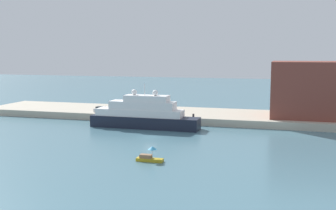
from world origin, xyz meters
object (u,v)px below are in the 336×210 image
object	(u,v)px
large_yacht	(143,115)
harbor_building	(312,89)
work_barge	(99,121)
small_motorboat	(149,156)
parked_car	(101,110)
person_figure	(118,108)
mooring_bollard	(193,116)

from	to	relation	value
large_yacht	harbor_building	distance (m)	41.40
work_barge	small_motorboat	bearing A→B (deg)	-52.85
harbor_building	large_yacht	bearing A→B (deg)	-156.53
parked_car	person_figure	distance (m)	4.58
person_figure	harbor_building	bearing A→B (deg)	4.41
parked_car	mooring_bollard	xyz separation A→B (m)	(25.32, -1.98, -0.21)
harbor_building	mooring_bollard	world-z (taller)	harbor_building
harbor_building	parked_car	distance (m)	53.57
large_yacht	person_figure	size ratio (longest dim) A/B	15.47
large_yacht	mooring_bollard	distance (m)	12.73
work_barge	harbor_building	world-z (taller)	harbor_building
large_yacht	small_motorboat	bearing A→B (deg)	-68.63
person_figure	mooring_bollard	xyz separation A→B (m)	(21.82, -4.93, -0.34)
harbor_building	parked_car	xyz separation A→B (m)	(-52.79, -6.75, -6.11)
harbor_building	parked_car	size ratio (longest dim) A/B	4.84
parked_car	large_yacht	bearing A→B (deg)	-32.34
small_motorboat	mooring_bollard	world-z (taller)	mooring_bollard
parked_car	person_figure	world-z (taller)	person_figure
mooring_bollard	person_figure	bearing A→B (deg)	167.27
large_yacht	person_figure	bearing A→B (deg)	132.89
harbor_building	person_figure	distance (m)	49.80
large_yacht	harbor_building	bearing A→B (deg)	23.47
large_yacht	parked_car	distance (m)	17.94
small_motorboat	person_figure	xyz separation A→B (m)	(-22.56, 40.41, 1.70)
person_figure	large_yacht	bearing A→B (deg)	-47.11
parked_car	mooring_bollard	world-z (taller)	parked_car
work_barge	mooring_bollard	xyz separation A→B (m)	(23.10, 4.01, 1.77)
large_yacht	mooring_bollard	bearing A→B (deg)	36.82
harbor_building	person_figure	size ratio (longest dim) A/B	11.51
small_motorboat	mooring_bollard	distance (m)	35.51
work_barge	parked_car	world-z (taller)	parked_car
person_figure	mooring_bollard	size ratio (longest dim) A/B	1.96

